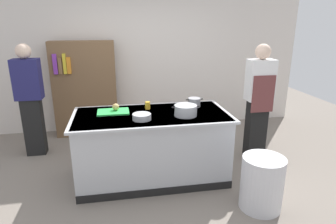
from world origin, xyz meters
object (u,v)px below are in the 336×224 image
object	(u,v)px
onion	(116,107)
trash_bin	(262,183)
juice_cup	(148,105)
person_guest	(30,98)
mixing_bowl	(142,117)
stock_pot	(186,110)
person_chef	(259,99)
sauce_pan	(194,102)
bookshelf	(85,89)

from	to	relation	value
onion	trash_bin	xyz separation A→B (m)	(1.56, -1.06, -0.66)
juice_cup	person_guest	distance (m)	1.89
mixing_bowl	person_guest	size ratio (longest dim) A/B	0.13
onion	stock_pot	size ratio (longest dim) A/B	0.26
mixing_bowl	person_chef	size ratio (longest dim) A/B	0.13
stock_pot	sauce_pan	bearing A→B (deg)	60.00
onion	mixing_bowl	bearing A→B (deg)	-51.50
stock_pot	person_chef	bearing A→B (deg)	22.79
stock_pot	sauce_pan	world-z (taller)	stock_pot
stock_pot	person_chef	distance (m)	1.35
stock_pot	juice_cup	distance (m)	0.56
juice_cup	person_chef	size ratio (longest dim) A/B	0.06
mixing_bowl	person_chef	distance (m)	1.89
trash_bin	bookshelf	size ratio (longest dim) A/B	0.36
mixing_bowl	bookshelf	world-z (taller)	bookshelf
onion	sauce_pan	world-z (taller)	sauce_pan
sauce_pan	person_guest	world-z (taller)	person_guest
mixing_bowl	trash_bin	size ratio (longest dim) A/B	0.36
bookshelf	onion	bearing A→B (deg)	-71.88
person_guest	bookshelf	size ratio (longest dim) A/B	1.01
trash_bin	bookshelf	distance (m)	3.44
mixing_bowl	person_guest	distance (m)	2.02
person_chef	person_guest	distance (m)	3.43
person_guest	bookshelf	world-z (taller)	person_guest
stock_pot	bookshelf	world-z (taller)	bookshelf
onion	sauce_pan	distance (m)	1.06
onion	mixing_bowl	world-z (taller)	onion
onion	sauce_pan	xyz separation A→B (m)	(1.06, 0.05, -0.00)
onion	stock_pot	world-z (taller)	stock_pot
stock_pot	onion	bearing A→B (deg)	159.42
sauce_pan	juice_cup	bearing A→B (deg)	-179.62
trash_bin	person_guest	xyz separation A→B (m)	(-2.82, 1.95, 0.60)
stock_pot	person_guest	bearing A→B (deg)	150.38
juice_cup	trash_bin	bearing A→B (deg)	-44.16
stock_pot	trash_bin	xyz separation A→B (m)	(0.70, -0.74, -0.66)
mixing_bowl	person_chef	bearing A→B (deg)	17.94
mixing_bowl	juice_cup	size ratio (longest dim) A/B	2.23
person_guest	trash_bin	bearing A→B (deg)	68.54
stock_pot	person_guest	size ratio (longest dim) A/B	0.20
bookshelf	sauce_pan	bearing A→B (deg)	-44.63
onion	mixing_bowl	size ratio (longest dim) A/B	0.40
mixing_bowl	person_chef	xyz separation A→B (m)	(1.80, 0.58, -0.02)
sauce_pan	mixing_bowl	distance (m)	0.87
trash_bin	person_chef	xyz separation A→B (m)	(0.54, 1.26, 0.61)
mixing_bowl	person_guest	bearing A→B (deg)	141.16
person_guest	sauce_pan	bearing A→B (deg)	83.31
juice_cup	person_chef	bearing A→B (deg)	5.49
onion	person_chef	xyz separation A→B (m)	(2.10, 0.20, -0.05)
sauce_pan	person_chef	xyz separation A→B (m)	(1.03, 0.16, -0.05)
onion	person_chef	distance (m)	2.11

